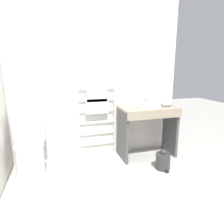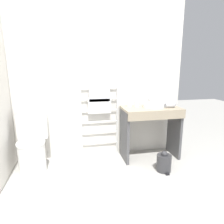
% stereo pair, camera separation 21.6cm
% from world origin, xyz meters
% --- Properties ---
extents(ground_plane, '(12.00, 12.00, 0.00)m').
position_xyz_m(ground_plane, '(0.00, 0.00, 0.00)').
color(ground_plane, '#B2AFA8').
extents(wall_back, '(2.79, 0.12, 2.53)m').
position_xyz_m(wall_back, '(0.00, 1.32, 1.26)').
color(wall_back, silver).
rests_on(wall_back, ground_plane).
extents(toilet, '(0.41, 0.52, 0.78)m').
position_xyz_m(toilet, '(-0.98, 0.95, 0.33)').
color(toilet, white).
rests_on(toilet, ground_plane).
extents(towel_radiator, '(0.61, 0.06, 1.17)m').
position_xyz_m(towel_radiator, '(0.02, 1.21, 0.83)').
color(towel_radiator, silver).
rests_on(towel_radiator, ground_plane).
extents(vanity_counter, '(0.88, 0.49, 0.82)m').
position_xyz_m(vanity_counter, '(0.80, 0.98, 0.55)').
color(vanity_counter, gray).
rests_on(vanity_counter, ground_plane).
extents(sink_basin, '(0.33, 0.33, 0.06)m').
position_xyz_m(sink_basin, '(0.84, 1.01, 0.86)').
color(sink_basin, white).
rests_on(sink_basin, vanity_counter).
extents(faucet, '(0.02, 0.10, 0.12)m').
position_xyz_m(faucet, '(0.84, 1.19, 0.90)').
color(faucet, silver).
rests_on(faucet, vanity_counter).
extents(cup_near_wall, '(0.08, 0.08, 0.09)m').
position_xyz_m(cup_near_wall, '(0.49, 1.12, 0.87)').
color(cup_near_wall, white).
rests_on(cup_near_wall, vanity_counter).
extents(cup_near_edge, '(0.08, 0.08, 0.08)m').
position_xyz_m(cup_near_edge, '(0.60, 1.10, 0.87)').
color(cup_near_edge, white).
rests_on(cup_near_edge, vanity_counter).
extents(hair_dryer, '(0.20, 0.16, 0.08)m').
position_xyz_m(hair_dryer, '(1.08, 0.93, 0.86)').
color(hair_dryer, '#B7B7BC').
rests_on(hair_dryer, vanity_counter).
extents(trash_bin, '(0.20, 0.24, 0.30)m').
position_xyz_m(trash_bin, '(0.82, 0.53, 0.13)').
color(trash_bin, '#333335').
rests_on(trash_bin, ground_plane).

